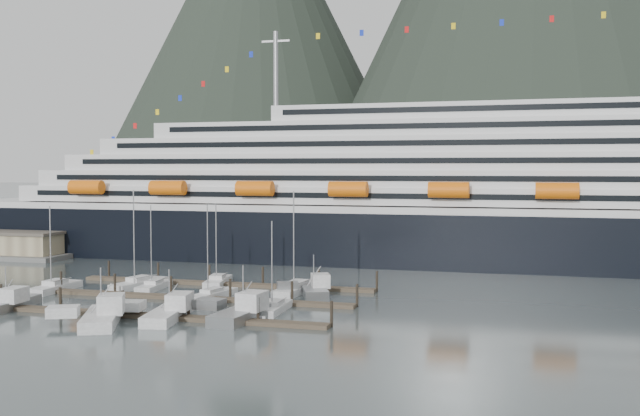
# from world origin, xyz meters

# --- Properties ---
(ground) EXTENTS (1600.00, 1600.00, 0.00)m
(ground) POSITION_xyz_m (0.00, 0.00, 0.00)
(ground) COLOR #4E5B5C
(ground) RESTS_ON ground
(mountains) EXTENTS (870.00, 440.00, 420.00)m
(mountains) POSITION_xyz_m (52.48, 588.54, 163.40)
(mountains) COLOR black
(mountains) RESTS_ON ground
(cruise_ship) EXTENTS (210.00, 30.40, 50.30)m
(cruise_ship) POSITION_xyz_m (30.03, 54.94, 12.04)
(cruise_ship) COLOR black
(cruise_ship) RESTS_ON ground
(dock_near) EXTENTS (48.18, 2.28, 3.20)m
(dock_near) POSITION_xyz_m (-4.93, -9.95, 0.31)
(dock_near) COLOR #45382C
(dock_near) RESTS_ON ground
(dock_mid) EXTENTS (48.18, 2.28, 3.20)m
(dock_mid) POSITION_xyz_m (-4.93, 3.05, 0.31)
(dock_mid) COLOR #45382C
(dock_mid) RESTS_ON ground
(dock_far) EXTENTS (48.18, 2.28, 3.20)m
(dock_far) POSITION_xyz_m (-4.93, 16.05, 0.31)
(dock_far) COLOR #45382C
(dock_far) RESTS_ON ground
(sailboat_a) EXTENTS (2.99, 10.03, 13.24)m
(sailboat_a) POSITION_xyz_m (-27.00, 4.09, 0.43)
(sailboat_a) COLOR #B3B3B3
(sailboat_a) RESTS_ON ground
(sailboat_b) EXTENTS (4.74, 11.20, 15.47)m
(sailboat_b) POSITION_xyz_m (-16.87, 10.82, 0.44)
(sailboat_b) COLOR #B3B3B3
(sailboat_b) RESTS_ON ground
(sailboat_c) EXTENTS (3.21, 9.07, 13.23)m
(sailboat_c) POSITION_xyz_m (-13.74, 9.68, 0.41)
(sailboat_c) COLOR #B3B3B3
(sailboat_c) RESTS_ON ground
(sailboat_d) EXTENTS (4.05, 10.14, 13.83)m
(sailboat_d) POSITION_xyz_m (-2.14, 4.99, 0.41)
(sailboat_d) COLOR #B3B3B3
(sailboat_d) RESTS_ON ground
(sailboat_f) EXTENTS (4.33, 9.59, 13.26)m
(sailboat_f) POSITION_xyz_m (-6.34, 16.58, 0.42)
(sailboat_f) COLOR #B3B3B3
(sailboat_f) RESTS_ON ground
(sailboat_g) EXTENTS (4.00, 12.10, 15.50)m
(sailboat_g) POSITION_xyz_m (7.94, 12.71, 0.44)
(sailboat_g) COLOR #B3B3B3
(sailboat_g) RESTS_ON ground
(sailboat_h) EXTENTS (2.89, 8.82, 12.06)m
(sailboat_h) POSITION_xyz_m (9.65, -2.22, 0.41)
(sailboat_h) COLOR #B3B3B3
(sailboat_h) RESTS_ON ground
(trawler_a) EXTENTS (8.22, 11.39, 6.12)m
(trawler_a) POSITION_xyz_m (-24.22, -10.32, 0.82)
(trawler_a) COLOR gray
(trawler_a) RESTS_ON ground
(trawler_b) EXTENTS (10.07, 11.82, 7.36)m
(trawler_b) POSITION_xyz_m (-7.33, -15.06, 0.93)
(trawler_b) COLOR #B3B3B3
(trawler_b) RESTS_ON ground
(trawler_c) EXTENTS (9.47, 13.24, 6.54)m
(trawler_c) POSITION_xyz_m (-1.39, -9.56, 0.85)
(trawler_c) COLOR #B3B3B3
(trawler_c) RESTS_ON ground
(trawler_d) EXTENTS (9.16, 12.36, 7.22)m
(trawler_d) POSITION_xyz_m (7.50, -7.68, 0.91)
(trawler_d) COLOR gray
(trawler_d) RESTS_ON ground
(trawler_e) EXTENTS (8.72, 10.38, 6.40)m
(trawler_e) POSITION_xyz_m (10.80, 11.27, 0.84)
(trawler_e) COLOR gray
(trawler_e) RESTS_ON ground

